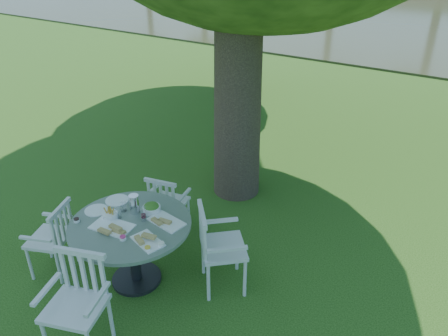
{
  "coord_description": "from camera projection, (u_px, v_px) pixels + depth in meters",
  "views": [
    {
      "loc": [
        2.68,
        -3.96,
        3.52
      ],
      "look_at": [
        0.0,
        0.2,
        0.85
      ],
      "focal_mm": 35.0,
      "sensor_mm": 36.0,
      "label": 1
    }
  ],
  "objects": [
    {
      "name": "chair_ne",
      "position": [
        214.0,
        243.0,
        4.68
      ],
      "size": [
        0.69,
        0.69,
        1.0
      ],
      "rotation": [
        0.0,
        0.0,
        -3.97
      ],
      "color": "silver",
      "rests_on": "ground"
    },
    {
      "name": "tableware",
      "position": [
        132.0,
        215.0,
        4.71
      ],
      "size": [
        1.18,
        0.72,
        0.22
      ],
      "color": "white",
      "rests_on": "table"
    },
    {
      "name": "chair_nw",
      "position": [
        166.0,
        201.0,
        5.55
      ],
      "size": [
        0.51,
        0.49,
        0.86
      ],
      "rotation": [
        0.0,
        0.0,
        -2.94
      ],
      "color": "silver",
      "rests_on": "ground"
    },
    {
      "name": "ground",
      "position": [
        216.0,
        229.0,
        5.88
      ],
      "size": [
        140.0,
        140.0,
        0.0
      ],
      "primitive_type": "plane",
      "color": "#173C0C",
      "rests_on": "ground"
    },
    {
      "name": "table",
      "position": [
        132.0,
        236.0,
        4.73
      ],
      "size": [
        1.31,
        1.31,
        0.8
      ],
      "color": "black",
      "rests_on": "ground"
    },
    {
      "name": "chair_se",
      "position": [
        79.0,
        294.0,
        4.01
      ],
      "size": [
        0.63,
        0.61,
        1.0
      ],
      "rotation": [
        0.0,
        0.0,
        0.33
      ],
      "color": "silver",
      "rests_on": "ground"
    },
    {
      "name": "chair_sw",
      "position": [
        56.0,
        234.0,
        4.91
      ],
      "size": [
        0.56,
        0.58,
        0.9
      ],
      "rotation": [
        0.0,
        0.0,
        -1.19
      ],
      "color": "silver",
      "rests_on": "ground"
    }
  ]
}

